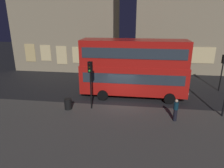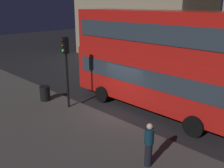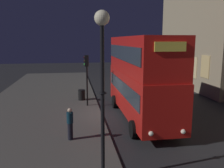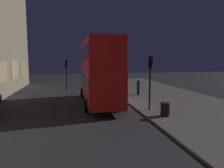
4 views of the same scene
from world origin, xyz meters
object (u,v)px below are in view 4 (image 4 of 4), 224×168
at_px(pedestrian, 138,87).
at_px(litter_bin, 165,109).
at_px(traffic_light_far_side, 66,68).
at_px(double_decker_bus, 99,69).
at_px(traffic_light_near_kerb, 150,72).
at_px(street_lamp, 119,53).

height_order(pedestrian, litter_bin, pedestrian).
bearing_deg(traffic_light_far_side, double_decker_bus, 5.82).
distance_m(double_decker_bus, pedestrian, 5.96).
distance_m(traffic_light_near_kerb, pedestrian, 6.89).
height_order(double_decker_bus, traffic_light_near_kerb, double_decker_bus).
height_order(double_decker_bus, litter_bin, double_decker_bus).
bearing_deg(pedestrian, traffic_light_far_side, 150.80).
xyz_separation_m(traffic_light_far_side, pedestrian, (-5.54, -7.45, -1.72)).
height_order(double_decker_bus, street_lamp, street_lamp).
height_order(traffic_light_far_side, pedestrian, traffic_light_far_side).
xyz_separation_m(street_lamp, pedestrian, (-3.70, -1.24, -3.58)).
bearing_deg(litter_bin, double_decker_bus, 36.09).
xyz_separation_m(traffic_light_far_side, litter_bin, (-13.88, -6.59, -2.14)).
relative_size(street_lamp, litter_bin, 6.84).
bearing_deg(traffic_light_far_side, traffic_light_near_kerb, 15.06).
distance_m(traffic_light_far_side, pedestrian, 9.44).
relative_size(double_decker_bus, traffic_light_near_kerb, 2.50).
height_order(street_lamp, pedestrian, street_lamp).
bearing_deg(pedestrian, traffic_light_near_kerb, -93.27).
relative_size(traffic_light_near_kerb, litter_bin, 4.44).
relative_size(traffic_light_far_side, street_lamp, 0.62).
bearing_deg(double_decker_bus, street_lamp, -25.60).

